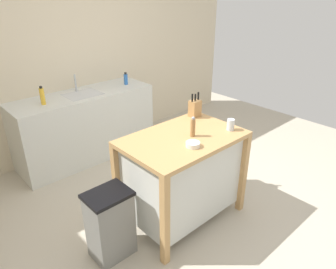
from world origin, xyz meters
name	(u,v)px	position (x,y,z in m)	size (l,w,h in m)	color
ground_plane	(185,210)	(0.00, 0.00, 0.00)	(6.50, 6.50, 0.00)	#BCB29E
wall_back	(75,54)	(0.00, 2.05, 1.30)	(5.50, 0.10, 2.60)	beige
kitchen_island	(182,173)	(-0.09, -0.03, 0.50)	(1.10, 0.73, 0.89)	tan
knife_block	(195,108)	(0.35, 0.23, 0.98)	(0.11, 0.09, 0.25)	#AD7F4C
bowl_stoneware_deep	(193,144)	(-0.16, -0.23, 0.91)	(0.12, 0.12, 0.04)	silver
drinking_cup	(231,125)	(0.34, -0.23, 0.94)	(0.07, 0.07, 0.11)	silver
pepper_grinder	(193,127)	(-0.02, -0.09, 0.98)	(0.04, 0.04, 0.19)	#9E7042
trash_bin	(110,224)	(-0.88, 0.01, 0.32)	(0.36, 0.28, 0.63)	slate
sink_counter	(86,126)	(-0.15, 1.70, 0.44)	(1.79, 0.60, 0.88)	silver
sink_faucet	(75,83)	(-0.15, 1.84, 0.99)	(0.02, 0.02, 0.22)	#B7BCC1
bottle_spray_cleaner	(42,96)	(-0.66, 1.65, 0.98)	(0.05, 0.05, 0.21)	yellow
bottle_dish_soap	(126,79)	(0.51, 1.66, 0.96)	(0.05, 0.05, 0.17)	blue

